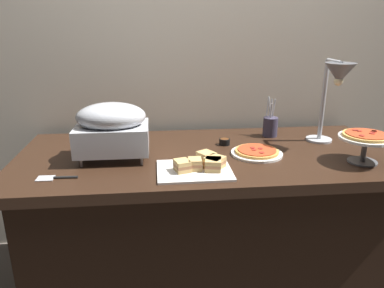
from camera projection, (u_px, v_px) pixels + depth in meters
ground_plane at (206, 278)px, 2.09m from camera, size 8.00×8.00×0.00m
back_wall at (197, 55)px, 2.18m from camera, size 4.40×0.04×2.40m
buffet_table at (207, 218)px, 1.97m from camera, size 1.90×0.84×0.76m
chafing_dish at (112, 128)px, 1.73m from camera, size 0.34×0.25×0.27m
heat_lamp at (336, 82)px, 1.82m from camera, size 0.15×0.29×0.45m
pizza_plate_front at (257, 152)px, 1.82m from camera, size 0.26×0.26×0.03m
pizza_plate_center at (366, 139)px, 1.69m from camera, size 0.24×0.24×0.15m
sandwich_platter at (200, 166)px, 1.62m from camera, size 0.33×0.26×0.06m
sauce_cup_near at (225, 141)px, 1.97m from camera, size 0.06×0.06×0.03m
utensil_holder at (270, 126)px, 2.11m from camera, size 0.08×0.08×0.23m
serving_spatula at (55, 178)px, 1.55m from camera, size 0.17×0.06×0.01m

